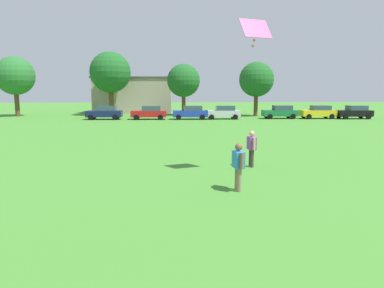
{
  "coord_description": "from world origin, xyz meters",
  "views": [
    {
      "loc": [
        -0.44,
        0.55,
        3.49
      ],
      "look_at": [
        0.09,
        10.48,
        1.98
      ],
      "focal_mm": 32.82,
      "sensor_mm": 36.0,
      "label": 1
    }
  ],
  "objects_px": {
    "bystander_midfield": "(252,146)",
    "tree_right": "(184,81)",
    "parked_car_red_1": "(149,112)",
    "parked_car_yellow_5": "(318,112)",
    "parked_car_black_6": "(354,112)",
    "kite": "(255,30)",
    "tree_far_right": "(256,80)",
    "tree_left": "(110,72)",
    "parked_car_blue_2": "(191,112)",
    "adult_bystander": "(238,163)",
    "parked_car_navy_0": "(105,112)",
    "tree_far_left": "(15,76)",
    "parked_car_green_4": "(280,112)",
    "parked_car_silver_3": "(223,112)"
  },
  "relations": [
    {
      "from": "adult_bystander",
      "to": "parked_car_blue_2",
      "type": "bearing_deg",
      "value": 171.86
    },
    {
      "from": "parked_car_red_1",
      "to": "parked_car_silver_3",
      "type": "relative_size",
      "value": 1.0
    },
    {
      "from": "parked_car_green_4",
      "to": "tree_far_right",
      "type": "height_order",
      "value": "tree_far_right"
    },
    {
      "from": "parked_car_green_4",
      "to": "adult_bystander",
      "type": "bearing_deg",
      "value": 70.55
    },
    {
      "from": "parked_car_silver_3",
      "to": "adult_bystander",
      "type": "bearing_deg",
      "value": 82.86
    },
    {
      "from": "tree_far_left",
      "to": "parked_car_green_4",
      "type": "bearing_deg",
      "value": -9.68
    },
    {
      "from": "bystander_midfield",
      "to": "tree_right",
      "type": "height_order",
      "value": "tree_right"
    },
    {
      "from": "parked_car_red_1",
      "to": "tree_far_left",
      "type": "height_order",
      "value": "tree_far_left"
    },
    {
      "from": "parked_car_yellow_5",
      "to": "parked_car_black_6",
      "type": "relative_size",
      "value": 1.0
    },
    {
      "from": "parked_car_silver_3",
      "to": "parked_car_yellow_5",
      "type": "xyz_separation_m",
      "value": [
        12.2,
        0.09,
        0.0
      ]
    },
    {
      "from": "tree_far_left",
      "to": "parked_car_yellow_5",
      "type": "bearing_deg",
      "value": -9.02
    },
    {
      "from": "bystander_midfield",
      "to": "tree_far_left",
      "type": "xyz_separation_m",
      "value": [
        -25.24,
        34.28,
        4.53
      ]
    },
    {
      "from": "bystander_midfield",
      "to": "adult_bystander",
      "type": "bearing_deg",
      "value": -24.83
    },
    {
      "from": "parked_car_green_4",
      "to": "tree_right",
      "type": "distance_m",
      "value": 14.4
    },
    {
      "from": "parked_car_silver_3",
      "to": "tree_left",
      "type": "xyz_separation_m",
      "value": [
        -15.16,
        7.86,
        5.25
      ]
    },
    {
      "from": "adult_bystander",
      "to": "parked_car_yellow_5",
      "type": "distance_m",
      "value": 35.69
    },
    {
      "from": "kite",
      "to": "parked_car_yellow_5",
      "type": "distance_m",
      "value": 33.35
    },
    {
      "from": "parked_car_green_4",
      "to": "tree_far_right",
      "type": "relative_size",
      "value": 0.58
    },
    {
      "from": "parked_car_navy_0",
      "to": "parked_car_silver_3",
      "type": "relative_size",
      "value": 1.0
    },
    {
      "from": "tree_left",
      "to": "tree_right",
      "type": "bearing_deg",
      "value": -4.42
    },
    {
      "from": "kite",
      "to": "parked_car_green_4",
      "type": "distance_m",
      "value": 31.78
    },
    {
      "from": "parked_car_red_1",
      "to": "parked_car_green_4",
      "type": "relative_size",
      "value": 1.0
    },
    {
      "from": "parked_car_yellow_5",
      "to": "tree_left",
      "type": "bearing_deg",
      "value": -15.85
    },
    {
      "from": "tree_far_left",
      "to": "adult_bystander",
      "type": "bearing_deg",
      "value": -57.95
    },
    {
      "from": "parked_car_navy_0",
      "to": "tree_left",
      "type": "bearing_deg",
      "value": -86.35
    },
    {
      "from": "tree_right",
      "to": "kite",
      "type": "bearing_deg",
      "value": -87.12
    },
    {
      "from": "bystander_midfield",
      "to": "parked_car_red_1",
      "type": "distance_m",
      "value": 28.61
    },
    {
      "from": "parked_car_red_1",
      "to": "parked_car_silver_3",
      "type": "bearing_deg",
      "value": 179.85
    },
    {
      "from": "parked_car_blue_2",
      "to": "parked_car_black_6",
      "type": "bearing_deg",
      "value": 179.04
    },
    {
      "from": "bystander_midfield",
      "to": "parked_car_blue_2",
      "type": "xyz_separation_m",
      "value": [
        -1.42,
        27.76,
        -0.14
      ]
    },
    {
      "from": "tree_far_left",
      "to": "parked_car_blue_2",
      "type": "bearing_deg",
      "value": -15.32
    },
    {
      "from": "kite",
      "to": "parked_car_silver_3",
      "type": "xyz_separation_m",
      "value": [
        2.91,
        29.21,
        -5.07
      ]
    },
    {
      "from": "bystander_midfield",
      "to": "kite",
      "type": "bearing_deg",
      "value": -17.3
    },
    {
      "from": "adult_bystander",
      "to": "tree_far_left",
      "type": "bearing_deg",
      "value": -156.24
    },
    {
      "from": "tree_far_right",
      "to": "parked_car_green_4",
      "type": "bearing_deg",
      "value": -65.86
    },
    {
      "from": "tree_far_left",
      "to": "tree_right",
      "type": "relative_size",
      "value": 1.12
    },
    {
      "from": "bystander_midfield",
      "to": "parked_car_black_6",
      "type": "bearing_deg",
      "value": 139.03
    },
    {
      "from": "adult_bystander",
      "to": "tree_right",
      "type": "distance_m",
      "value": 38.98
    },
    {
      "from": "tree_far_right",
      "to": "kite",
      "type": "bearing_deg",
      "value": -103.47
    },
    {
      "from": "parked_car_green_4",
      "to": "tree_right",
      "type": "bearing_deg",
      "value": -28.64
    },
    {
      "from": "parked_car_blue_2",
      "to": "tree_far_right",
      "type": "height_order",
      "value": "tree_far_right"
    },
    {
      "from": "kite",
      "to": "tree_right",
      "type": "relative_size",
      "value": 0.19
    },
    {
      "from": "parked_car_red_1",
      "to": "parked_car_silver_3",
      "type": "xyz_separation_m",
      "value": [
        9.18,
        -0.02,
        0.0
      ]
    },
    {
      "from": "parked_car_blue_2",
      "to": "parked_car_black_6",
      "type": "height_order",
      "value": "same"
    },
    {
      "from": "parked_car_navy_0",
      "to": "parked_car_black_6",
      "type": "height_order",
      "value": "same"
    },
    {
      "from": "parked_car_navy_0",
      "to": "parked_car_yellow_5",
      "type": "relative_size",
      "value": 1.0
    },
    {
      "from": "parked_car_navy_0",
      "to": "parked_car_red_1",
      "type": "relative_size",
      "value": 1.0
    },
    {
      "from": "parked_car_navy_0",
      "to": "tree_far_right",
      "type": "bearing_deg",
      "value": -166.42
    },
    {
      "from": "tree_right",
      "to": "bystander_midfield",
      "type": "bearing_deg",
      "value": -86.55
    },
    {
      "from": "bystander_midfield",
      "to": "parked_car_black_6",
      "type": "relative_size",
      "value": 0.39
    }
  ]
}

